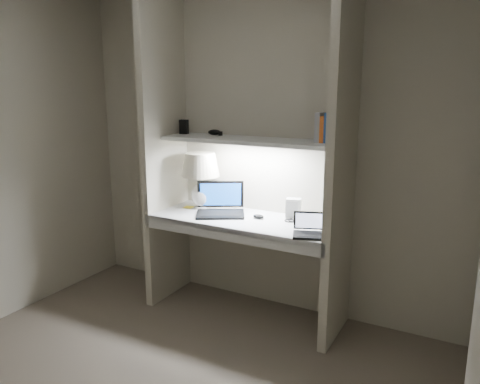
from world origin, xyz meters
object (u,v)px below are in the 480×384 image
Objects in this scene: laptop_main at (220,207)px; laptop_netbook at (311,230)px; table_lamp at (201,171)px; book_row at (330,129)px; speaker at (294,208)px.

laptop_netbook is (0.81, -0.18, -0.02)m from laptop_main.
table_lamp is at bearing 146.70° from laptop_netbook.
book_row reaches higher than laptop_netbook.
book_row is at bearing 67.11° from laptop_netbook.
table_lamp is at bearing 171.36° from speaker.
speaker is (0.56, 0.14, 0.02)m from laptop_main.
speaker is at bearing 173.15° from book_row.
laptop_main is at bearing 147.13° from laptop_netbook.
laptop_main is at bearing -172.29° from book_row.
book_row reaches higher than table_lamp.
table_lamp is 1.59× the size of laptop_netbook.
book_row is at bearing -21.88° from speaker.
laptop_main is 0.83m from laptop_netbook.
book_row reaches higher than laptop_main.
table_lamp is 0.34m from laptop_main.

